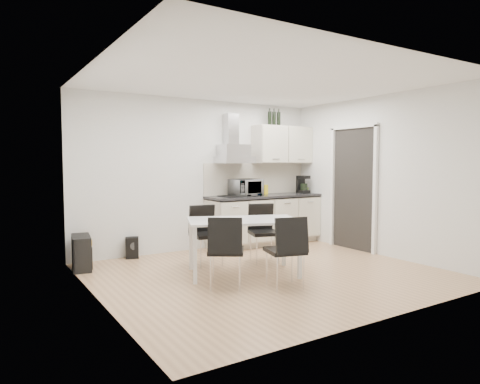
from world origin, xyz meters
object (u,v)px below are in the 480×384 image
object	(u,v)px
floor_speaker	(132,248)
dining_table	(243,225)
kitchenette	(265,200)
chair_far_left	(207,236)
chair_near_right	(285,252)
chair_near_left	(226,252)
chair_far_right	(264,234)
guitar_amp	(81,252)

from	to	relation	value
floor_speaker	dining_table	bearing A→B (deg)	-42.44
dining_table	kitchenette	bearing A→B (deg)	68.40
chair_far_left	floor_speaker	world-z (taller)	chair_far_left
chair_far_left	chair_near_right	distance (m)	1.52
chair_far_left	chair_near_left	bearing A→B (deg)	78.08
kitchenette	chair_far_right	bearing A→B (deg)	-125.88
chair_far_right	floor_speaker	world-z (taller)	chair_far_right
chair_far_right	chair_near_right	distance (m)	1.32
chair_far_right	chair_near_right	world-z (taller)	same
chair_far_right	chair_near_right	size ratio (longest dim) A/B	1.00
dining_table	floor_speaker	distance (m)	2.07
chair_far_right	floor_speaker	size ratio (longest dim) A/B	2.65
chair_near_right	kitchenette	bearing A→B (deg)	74.49
chair_far_left	chair_far_right	bearing A→B (deg)	165.29
chair_far_left	chair_far_right	distance (m)	0.88
dining_table	chair_far_right	bearing A→B (deg)	54.17
dining_table	chair_far_right	world-z (taller)	chair_far_right
chair_far_left	kitchenette	bearing A→B (deg)	-147.71
kitchenette	chair_far_right	xyz separation A→B (m)	(-0.85, -1.18, -0.39)
kitchenette	chair_far_left	xyz separation A→B (m)	(-1.68, -0.89, -0.39)
chair_far_right	chair_near_left	world-z (taller)	same
guitar_amp	chair_near_right	bearing A→B (deg)	-40.84
chair_far_right	kitchenette	bearing A→B (deg)	-107.98
chair_near_left	guitar_amp	xyz separation A→B (m)	(-1.29, 1.86, -0.20)
kitchenette	chair_far_right	world-z (taller)	kitchenette
kitchenette	dining_table	bearing A→B (deg)	-133.28
chair_near_left	dining_table	bearing A→B (deg)	73.07
dining_table	chair_far_right	xyz separation A→B (m)	(0.64, 0.41, -0.23)
guitar_amp	chair_far_right	bearing A→B (deg)	-14.07
guitar_amp	chair_far_left	bearing A→B (deg)	-15.84
dining_table	chair_near_right	world-z (taller)	chair_near_right
dining_table	chair_near_left	distance (m)	0.71
chair_far_right	dining_table	bearing A→B (deg)	50.39
dining_table	chair_far_left	size ratio (longest dim) A/B	1.90
chair_far_right	floor_speaker	distance (m)	2.12
chair_near_right	floor_speaker	distance (m)	2.77
chair_far_left	floor_speaker	xyz separation A→B (m)	(-0.79, 1.05, -0.27)
kitchenette	chair_far_right	distance (m)	1.50
dining_table	chair_near_left	size ratio (longest dim) A/B	1.90
chair_near_left	chair_far_left	bearing A→B (deg)	107.33
chair_far_left	guitar_amp	world-z (taller)	chair_far_left
chair_far_right	chair_far_left	bearing A→B (deg)	-1.20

